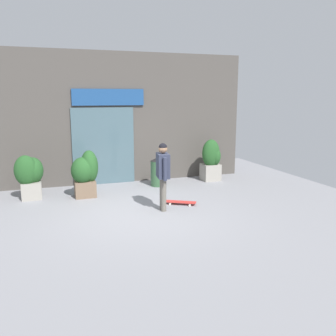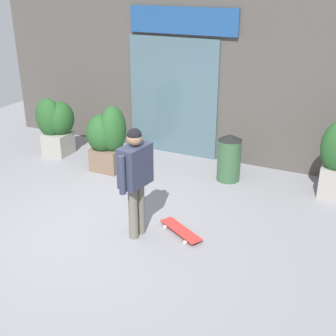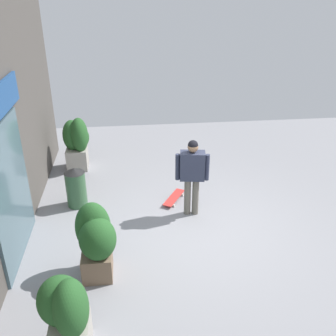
% 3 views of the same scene
% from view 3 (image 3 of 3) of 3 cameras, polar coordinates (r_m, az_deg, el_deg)
% --- Properties ---
extents(ground_plane, '(12.00, 12.00, 0.00)m').
position_cam_3_polar(ground_plane, '(7.40, 4.60, -9.04)').
color(ground_plane, gray).
extents(skateboarder, '(0.33, 0.65, 1.60)m').
position_cam_3_polar(skateboarder, '(7.37, 3.64, -0.35)').
color(skateboarder, '#666056').
rests_on(skateboarder, ground_plane).
extents(skateboard, '(0.76, 0.56, 0.08)m').
position_cam_3_polar(skateboard, '(8.24, 0.89, -4.45)').
color(skateboard, red).
rests_on(skateboard, ground_plane).
extents(planter_box_left, '(0.66, 0.63, 1.33)m').
position_cam_3_polar(planter_box_left, '(9.67, -13.51, 4.02)').
color(planter_box_left, gray).
rests_on(planter_box_left, ground_plane).
extents(planter_box_right, '(0.72, 0.64, 1.25)m').
position_cam_3_polar(planter_box_right, '(6.10, -10.80, -10.15)').
color(planter_box_right, brown).
rests_on(planter_box_right, ground_plane).
extents(planter_box_mid, '(0.72, 0.65, 1.17)m').
position_cam_3_polar(planter_box_mid, '(5.10, -14.90, -19.96)').
color(planter_box_mid, gray).
rests_on(planter_box_mid, ground_plane).
extents(trash_bin, '(0.42, 0.42, 0.86)m').
position_cam_3_polar(trash_bin, '(8.12, -13.60, -2.76)').
color(trash_bin, '#335938').
rests_on(trash_bin, ground_plane).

